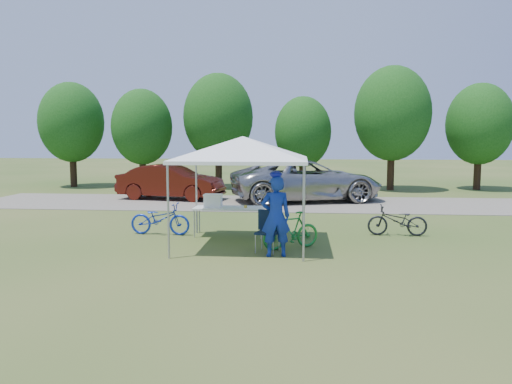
% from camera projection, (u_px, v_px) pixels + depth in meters
% --- Properties ---
extents(ground, '(100.00, 100.00, 0.00)m').
position_uv_depth(ground, '(243.00, 245.00, 12.53)').
color(ground, '#2D5119').
rests_on(ground, ground).
extents(gravel_strip, '(24.00, 5.00, 0.02)m').
position_uv_depth(gravel_strip, '(266.00, 203.00, 20.44)').
color(gravel_strip, gray).
rests_on(gravel_strip, ground).
extents(canopy, '(4.53, 4.53, 3.00)m').
position_uv_depth(canopy, '(243.00, 139.00, 12.24)').
color(canopy, '#A5A5AA').
rests_on(canopy, ground).
extents(treeline, '(24.89, 4.28, 6.30)m').
position_uv_depth(treeline, '(269.00, 121.00, 26.07)').
color(treeline, '#382314').
rests_on(treeline, ground).
extents(folding_table, '(1.92, 0.80, 0.79)m').
position_uv_depth(folding_table, '(229.00, 209.00, 13.68)').
color(folding_table, white).
rests_on(folding_table, ground).
extents(folding_chair, '(0.61, 0.63, 0.97)m').
position_uv_depth(folding_chair, '(268.00, 227.00, 11.87)').
color(folding_chair, '#0E1C32').
rests_on(folding_chair, ground).
extents(cooler, '(0.50, 0.34, 0.36)m').
position_uv_depth(cooler, '(213.00, 201.00, 13.70)').
color(cooler, white).
rests_on(cooler, folding_table).
extents(ice_cream_cup, '(0.09, 0.09, 0.07)m').
position_uv_depth(ice_cream_cup, '(246.00, 207.00, 13.58)').
color(ice_cream_cup, gold).
rests_on(ice_cream_cup, folding_table).
extents(cyclist, '(0.74, 0.56, 1.84)m').
position_uv_depth(cyclist, '(276.00, 216.00, 11.28)').
color(cyclist, navy).
rests_on(cyclist, ground).
extents(bike_blue, '(1.72, 0.68, 0.89)m').
position_uv_depth(bike_blue, '(160.00, 219.00, 13.87)').
color(bike_blue, '#132EA8').
rests_on(bike_blue, ground).
extents(bike_green, '(1.52, 1.13, 0.91)m').
position_uv_depth(bike_green, '(291.00, 230.00, 12.09)').
color(bike_green, '#1C812F').
rests_on(bike_green, ground).
extents(bike_dark, '(1.62, 0.61, 0.85)m').
position_uv_depth(bike_dark, '(397.00, 221.00, 13.70)').
color(bike_dark, black).
rests_on(bike_dark, ground).
extents(minivan, '(6.91, 4.67, 1.76)m').
position_uv_depth(minivan, '(307.00, 180.00, 21.02)').
color(minivan, '#A4A3A0').
rests_on(minivan, gravel_strip).
extents(sedan, '(4.77, 2.31, 1.51)m').
position_uv_depth(sedan, '(171.00, 182.00, 21.64)').
color(sedan, '#49130C').
rests_on(sedan, gravel_strip).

